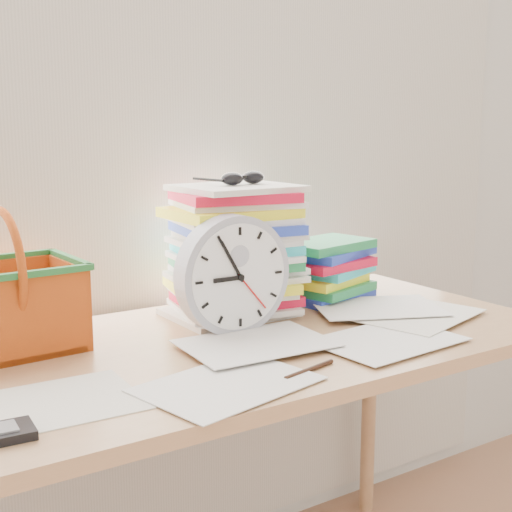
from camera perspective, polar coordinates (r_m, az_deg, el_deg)
curtain at (r=1.82m, az=-7.67°, el=13.39°), size 2.40×0.01×2.50m
desk at (r=1.57m, az=-1.02°, el=-9.17°), size 1.40×0.70×0.75m
paper_stack at (r=1.71m, az=-1.75°, el=0.42°), size 0.34×0.29×0.31m
clock at (r=1.55m, az=-1.86°, el=-1.52°), size 0.26×0.05×0.26m
sunglasses at (r=1.70m, az=-1.06°, el=6.26°), size 0.16×0.14×0.03m
book_stack at (r=1.88m, az=5.74°, el=-1.09°), size 0.31×0.26×0.16m
basket at (r=1.52m, az=-19.47°, el=-1.93°), size 0.30×0.24×0.29m
pen at (r=1.35m, az=4.30°, el=-9.04°), size 0.13×0.04×0.01m
scattered_papers at (r=1.55m, az=-1.03°, el=-6.35°), size 1.26×0.42×0.02m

